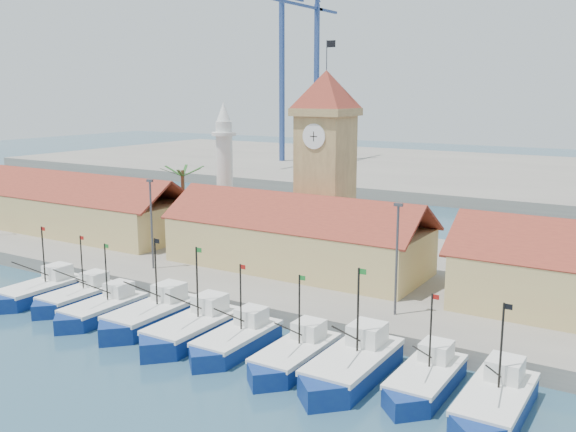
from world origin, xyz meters
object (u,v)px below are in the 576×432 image
Objects in this scene: boat_0 at (38,292)px; boat_5 at (235,342)px; clock_tower at (325,159)px; minaret at (225,169)px.

boat_0 is 22.65m from boat_5.
clock_tower is at bearing 102.72° from boat_5.
minaret reaches higher than boat_0.
minaret is at bearing 128.29° from boat_5.
minaret is at bearing 84.93° from boat_0.
clock_tower is 15.30m from minaret.
clock_tower is 1.39× the size of minaret.
boat_0 is 31.40m from clock_tower.
boat_5 is at bearing -51.71° from minaret.
boat_0 reaches higher than boat_5.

